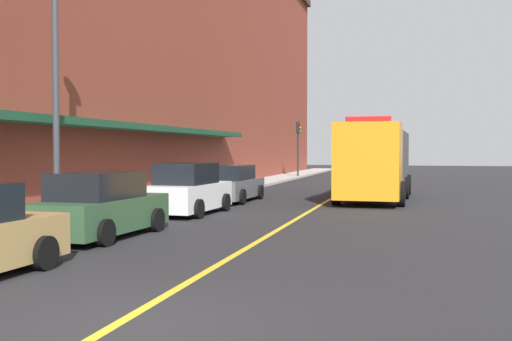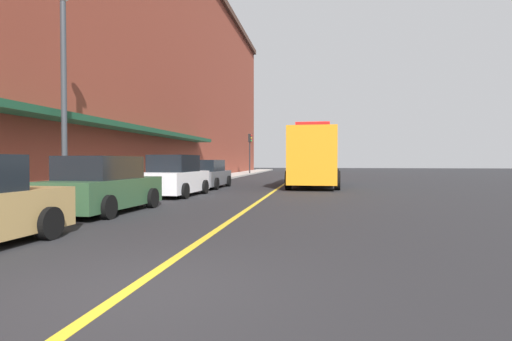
% 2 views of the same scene
% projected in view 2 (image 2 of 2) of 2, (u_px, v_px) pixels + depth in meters
% --- Properties ---
extents(ground_plane, '(112.00, 112.00, 0.00)m').
position_uv_depth(ground_plane, '(288.00, 182.00, 29.51)').
color(ground_plane, '#232326').
extents(sidewalk_left, '(2.40, 70.00, 0.15)m').
position_uv_depth(sidewalk_left, '(204.00, 180.00, 30.45)').
color(sidewalk_left, '#ADA8A0').
rests_on(sidewalk_left, ground).
extents(lane_center_stripe, '(0.16, 70.00, 0.01)m').
position_uv_depth(lane_center_stripe, '(288.00, 182.00, 29.51)').
color(lane_center_stripe, gold).
rests_on(lane_center_stripe, ground).
extents(brick_building_left, '(13.90, 64.00, 17.86)m').
position_uv_depth(brick_building_left, '(102.00, 61.00, 30.39)').
color(brick_building_left, brown).
rests_on(brick_building_left, ground).
extents(parked_car_1, '(2.08, 4.31, 1.66)m').
position_uv_depth(parked_car_1, '(104.00, 186.00, 12.02)').
color(parked_car_1, '#2D5133').
rests_on(parked_car_1, ground).
extents(parked_car_2, '(2.07, 4.16, 1.77)m').
position_uv_depth(parked_car_2, '(176.00, 177.00, 17.66)').
color(parked_car_2, silver).
rests_on(parked_car_2, ground).
extents(parked_car_3, '(2.09, 4.57, 1.57)m').
position_uv_depth(parked_car_3, '(206.00, 175.00, 22.85)').
color(parked_car_3, '#595B60').
rests_on(parked_car_3, ground).
extents(utility_truck, '(3.04, 9.21, 3.52)m').
position_uv_depth(utility_truck, '(315.00, 158.00, 24.51)').
color(utility_truck, orange).
rests_on(utility_truck, ground).
extents(parking_meter_0, '(0.14, 0.18, 1.33)m').
position_uv_depth(parking_meter_0, '(119.00, 173.00, 15.70)').
color(parking_meter_0, '#4C4C51').
rests_on(parking_meter_0, sidewalk_left).
extents(parking_meter_1, '(0.14, 0.18, 1.33)m').
position_uv_depth(parking_meter_1, '(73.00, 176.00, 12.75)').
color(parking_meter_1, '#4C4C51').
rests_on(parking_meter_1, sidewalk_left).
extents(parking_meter_2, '(0.14, 0.18, 1.33)m').
position_uv_depth(parking_meter_2, '(189.00, 169.00, 24.11)').
color(parking_meter_2, '#4C4C51').
rests_on(parking_meter_2, sidewalk_left).
extents(street_lamp_left, '(0.44, 0.44, 6.94)m').
position_uv_depth(street_lamp_left, '(64.00, 72.00, 13.22)').
color(street_lamp_left, '#33383D').
rests_on(street_lamp_left, sidewalk_left).
extents(traffic_light_near, '(0.38, 0.36, 4.30)m').
position_uv_depth(traffic_light_near, '(250.00, 146.00, 44.94)').
color(traffic_light_near, '#232326').
rests_on(traffic_light_near, sidewalk_left).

